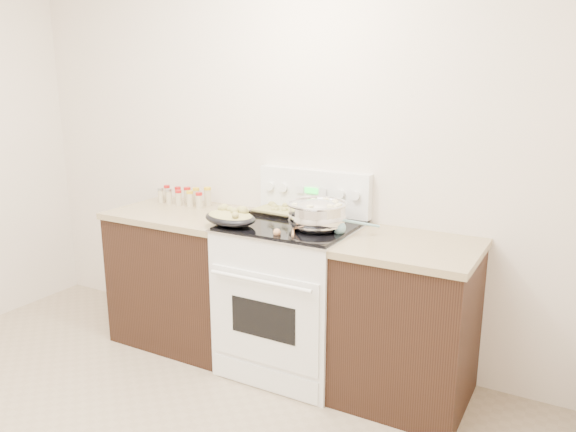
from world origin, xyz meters
The scene contains 10 objects.
room_shell centered at (0.00, 0.00, 1.70)m, with size 4.10×3.60×2.75m.
counter_left centered at (-0.48, 1.43, 0.46)m, with size 0.93×0.67×0.92m.
counter_right centered at (1.08, 1.43, 0.46)m, with size 0.73×0.67×0.92m.
kitchen_range centered at (0.35, 1.42, 0.49)m, with size 0.78×0.73×1.22m.
mixing_bowl centered at (0.53, 1.38, 1.02)m, with size 0.38×0.38×0.21m.
roasting_pan centered at (0.05, 1.21, 0.99)m, with size 0.40×0.32×0.12m.
baking_sheet centered at (0.17, 1.60, 0.96)m, with size 0.36×0.27×0.06m.
wooden_spoon centered at (0.41, 1.20, 0.95)m, with size 0.13×0.23×0.04m.
blue_ladle centered at (0.69, 1.38, 0.98)m, with size 0.23×0.19×0.10m.
spice_jars centered at (-0.60, 1.59, 0.98)m, with size 0.40×0.15×0.13m.
Camera 1 is at (1.90, -1.43, 1.81)m, focal length 35.00 mm.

